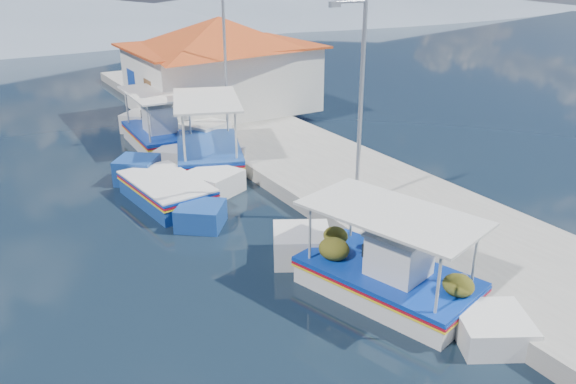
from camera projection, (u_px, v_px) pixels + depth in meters
ground at (252, 291)px, 13.62m from camera, size 160.00×160.00×0.00m
quay at (318, 166)px, 21.09m from camera, size 5.00×44.00×0.50m
bollards at (279, 172)px, 19.35m from camera, size 0.20×17.20×0.30m
main_caique at (386, 277)px, 13.35m from camera, size 3.44×6.99×2.40m
caique_green_canopy at (207, 155)px, 21.78m from camera, size 4.02×7.28×2.90m
caique_blue_hull at (166, 193)px, 18.57m from camera, size 2.33×6.41×1.15m
caique_far at (159, 135)px, 24.08m from camera, size 2.33×7.32×2.56m
harbor_building at (221, 62)px, 27.42m from camera, size 10.49×10.49×4.40m
lamp_post_near at (359, 95)px, 15.89m from camera, size 1.21×0.14×6.00m
lamp_post_far at (223, 53)px, 23.04m from camera, size 1.21×0.14×6.00m
mountain_ridge at (62, 14)px, 60.42m from camera, size 171.40×96.00×5.50m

